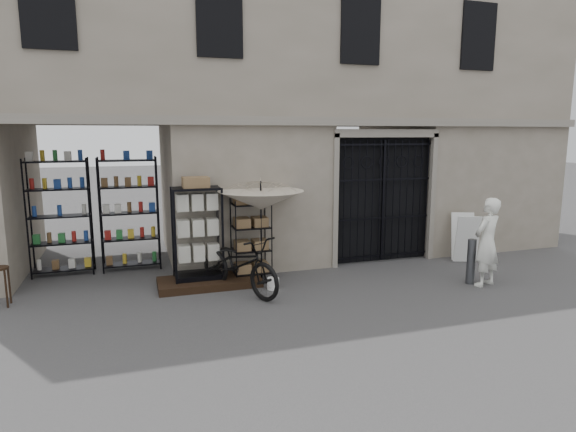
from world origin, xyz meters
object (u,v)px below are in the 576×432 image
object	(u,v)px
display_cabinet	(198,238)
white_bucket	(273,284)
market_umbrella	(261,195)
bicycle	(240,292)
wooden_stool	(0,286)
steel_bollard	(471,262)
wire_rack	(251,240)
easel_sign	(465,238)
shopkeeper	(484,285)

from	to	relation	value
display_cabinet	white_bucket	distance (m)	1.74
market_umbrella	bicycle	bearing A→B (deg)	-135.59
wooden_stool	steel_bollard	distance (m)	8.81
wire_rack	steel_bollard	world-z (taller)	wire_rack
steel_bollard	display_cabinet	bearing A→B (deg)	163.19
wire_rack	wooden_stool	xyz separation A→B (m)	(-4.55, -0.20, -0.45)
display_cabinet	wooden_stool	bearing A→B (deg)	177.97
steel_bollard	easel_sign	bearing A→B (deg)	56.03
display_cabinet	shopkeeper	xyz separation A→B (m)	(5.42, -1.77, -0.97)
market_umbrella	white_bucket	xyz separation A→B (m)	(0.07, -0.60, -1.67)
display_cabinet	bicycle	bearing A→B (deg)	-49.01
market_umbrella	steel_bollard	world-z (taller)	market_umbrella
display_cabinet	white_bucket	size ratio (longest dim) A/B	8.42
shopkeeper	easel_sign	size ratio (longest dim) A/B	1.58
wire_rack	white_bucket	bearing A→B (deg)	-79.45
bicycle	wooden_stool	bearing A→B (deg)	143.99
bicycle	easel_sign	bearing A→B (deg)	-23.06
market_umbrella	shopkeeper	xyz separation A→B (m)	(4.15, -1.67, -1.78)
wire_rack	shopkeeper	distance (m)	4.77
wooden_stool	easel_sign	distance (m)	9.66
wire_rack	bicycle	bearing A→B (deg)	-126.65
bicycle	shopkeeper	xyz separation A→B (m)	(4.74, -1.10, 0.00)
shopkeeper	market_umbrella	bearing A→B (deg)	-40.73
wire_rack	market_umbrella	xyz separation A→B (m)	(0.17, -0.16, 0.95)
wire_rack	shopkeeper	world-z (taller)	wire_rack
display_cabinet	easel_sign	size ratio (longest dim) A/B	1.76
shopkeeper	easel_sign	xyz separation A→B (m)	(0.78, 1.63, 0.58)
white_bucket	wooden_stool	bearing A→B (deg)	173.29
wire_rack	bicycle	world-z (taller)	wire_rack
market_umbrella	shopkeeper	size ratio (longest dim) A/B	1.40
display_cabinet	market_umbrella	xyz separation A→B (m)	(1.27, -0.10, 0.81)
wooden_stool	shopkeeper	distance (m)	9.04
wire_rack	easel_sign	distance (m)	5.12
easel_sign	white_bucket	bearing A→B (deg)	-152.00
wire_rack	easel_sign	world-z (taller)	wire_rack
display_cabinet	steel_bollard	size ratio (longest dim) A/B	2.16
bicycle	display_cabinet	bearing A→B (deg)	106.69
display_cabinet	wooden_stool	xyz separation A→B (m)	(-3.46, -0.14, -0.59)
wooden_stool	white_bucket	bearing A→B (deg)	-6.71
wire_rack	white_bucket	world-z (taller)	wire_rack
display_cabinet	wire_rack	xyz separation A→B (m)	(1.10, 0.06, -0.14)
wire_rack	white_bucket	xyz separation A→B (m)	(0.25, -0.76, -0.71)
display_cabinet	white_bucket	bearing A→B (deg)	-31.90
market_umbrella	shopkeeper	bearing A→B (deg)	-21.89
wire_rack	bicycle	size ratio (longest dim) A/B	0.79
display_cabinet	market_umbrella	size ratio (longest dim) A/B	0.80
market_umbrella	shopkeeper	world-z (taller)	market_umbrella
white_bucket	steel_bollard	size ratio (longest dim) A/B	0.26
shopkeeper	wooden_stool	bearing A→B (deg)	-29.27
display_cabinet	wooden_stool	distance (m)	3.51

